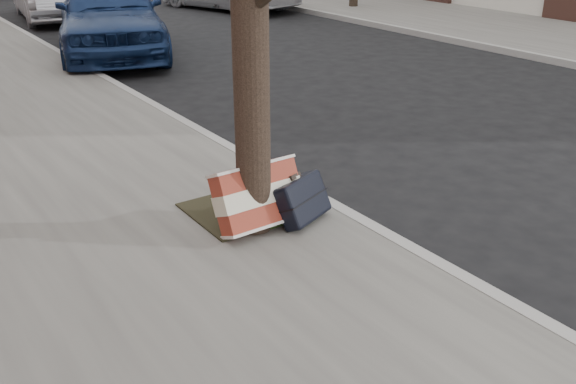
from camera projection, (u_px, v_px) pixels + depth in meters
ground at (501, 215)px, 5.76m from camera, size 120.00×120.00×0.00m
dirt_patch at (241, 210)px, 5.58m from camera, size 0.85×0.85×0.02m
suitcase_red at (258, 196)px, 5.18m from camera, size 0.73×0.41×0.55m
suitcase_navy at (303, 199)px, 5.31m from camera, size 0.59×0.47×0.41m
car_near_front at (109, 13)px, 11.91m from camera, size 3.12×4.88×1.55m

